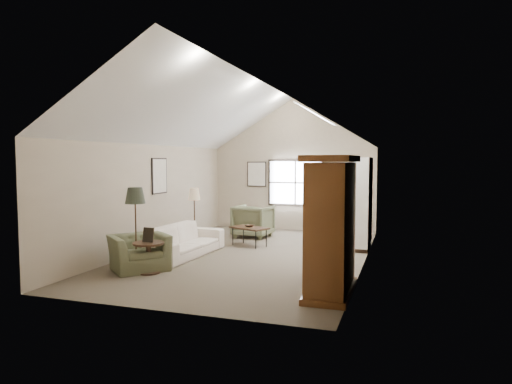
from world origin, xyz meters
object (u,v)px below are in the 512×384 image
(armchair_far, at_px, (253,221))
(sofa, at_px, (183,241))
(armchair_near, at_px, (139,252))
(side_table, at_px, (149,258))
(coffee_table, at_px, (249,237))
(armoire, at_px, (331,225))
(side_chair, at_px, (312,215))

(armchair_far, bearing_deg, sofa, 81.75)
(armchair_near, bearing_deg, side_table, -78.55)
(coffee_table, relative_size, side_table, 1.58)
(armchair_near, bearing_deg, armchair_far, 28.88)
(armchair_far, distance_m, coffee_table, 1.35)
(sofa, relative_size, coffee_table, 2.52)
(side_table, bearing_deg, armoire, -4.11)
(armchair_near, height_order, armchair_far, armchair_far)
(coffee_table, distance_m, side_table, 3.30)
(armoire, xyz_separation_m, side_chair, (-1.52, 6.10, -0.59))
(sofa, distance_m, side_table, 1.60)
(armoire, relative_size, armchair_near, 2.09)
(sofa, bearing_deg, armoire, -114.01)
(side_chair, bearing_deg, coffee_table, -116.55)
(armchair_far, bearing_deg, armchair_near, 83.28)
(armoire, bearing_deg, coffee_table, 126.79)
(armchair_far, height_order, side_table, armchair_far)
(side_table, bearing_deg, armchair_near, 150.63)
(sofa, distance_m, side_chair, 4.73)
(armchair_near, relative_size, side_chair, 1.03)
(sofa, height_order, armchair_near, sofa)
(armoire, height_order, coffee_table, armoire)
(armoire, height_order, armchair_near, armoire)
(side_table, relative_size, side_chair, 0.58)
(armoire, xyz_separation_m, coffee_table, (-2.56, 3.42, -0.86))
(sofa, height_order, coffee_table, sofa)
(coffee_table, xyz_separation_m, side_chair, (1.04, 2.68, 0.27))
(armchair_near, distance_m, side_table, 0.37)
(armchair_near, bearing_deg, side_chair, 18.89)
(side_table, bearing_deg, sofa, 93.58)
(armchair_near, distance_m, side_chair, 6.11)
(armchair_near, bearing_deg, coffee_table, 18.32)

